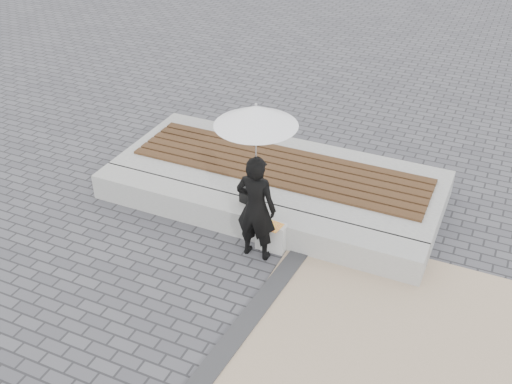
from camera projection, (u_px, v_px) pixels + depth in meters
ground at (192, 300)px, 7.43m from camera, size 80.00×80.00×0.00m
edging_band at (228, 346)px, 6.78m from camera, size 0.61×5.20×0.04m
seating_ledge at (247, 218)px, 8.55m from camera, size 5.00×0.45×0.40m
timber_platform at (280, 178)px, 9.47m from camera, size 5.00×2.00×0.40m
timber_decking at (280, 166)px, 9.35m from camera, size 4.60×1.20×0.04m
woman at (256, 208)px, 7.79m from camera, size 0.55×0.36×1.51m
parasol at (256, 116)px, 7.08m from camera, size 1.01×1.01×1.29m
handbag at (251, 197)px, 8.43m from camera, size 0.36×0.20×0.24m
canvas_tote at (271, 236)px, 8.17m from camera, size 0.41×0.17×0.43m
magazine at (270, 225)px, 8.02m from camera, size 0.34×0.26×0.01m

